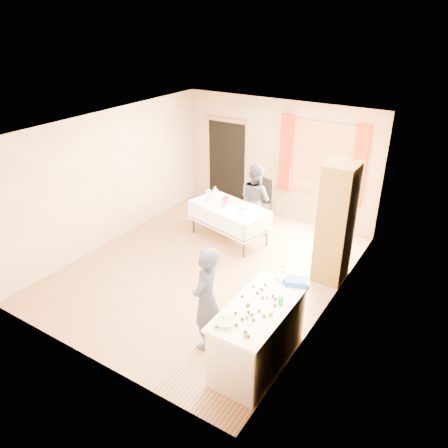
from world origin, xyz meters
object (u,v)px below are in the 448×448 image
Objects in this scene: cabinet at (336,224)px; woman at (255,199)px; chair at (259,211)px; girl at (206,299)px; party_table at (229,219)px; counter at (258,334)px.

woman is (-2.00, 0.87, -0.32)m from cabinet.
cabinet reaches higher than chair.
cabinet reaches higher than girl.
girl is (1.37, -2.81, 0.32)m from party_table.
counter is at bearing 85.17° from girl.
cabinet is 1.36× the size of girl.
woman is at bearing 119.41° from counter.
chair reaches higher than counter.
counter is 0.87× the size of party_table.
woman is at bearing -67.23° from chair.
girl is (-0.77, -0.07, 0.31)m from counter.
girl reaches higher than counter.
girl is 3.61m from woman.
counter is 1.04× the size of woman.
chair is at bearing 93.08° from party_table.
party_table is 1.70× the size of chair.
party_table is 1.20× the size of woman.
cabinet is 2.51m from chair.
girl is (1.20, -3.77, 0.46)m from chair.
woman is (-1.13, 3.43, -0.04)m from girl.
cabinet reaches higher than counter.
counter is 1.48× the size of chair.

